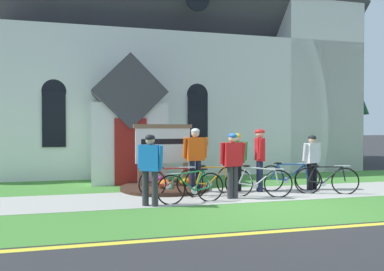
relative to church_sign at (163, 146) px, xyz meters
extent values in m
plane|color=#2B2B2D|center=(2.10, 0.81, -1.25)|extent=(140.00, 140.00, 0.00)
cube|color=#A8A59E|center=(1.68, -1.69, -1.24)|extent=(32.00, 2.18, 0.01)
cube|color=#427F33|center=(1.68, -3.90, -1.24)|extent=(32.00, 2.25, 0.01)
cube|color=#427F33|center=(1.68, 0.86, -1.24)|extent=(24.00, 2.92, 0.01)
cube|color=yellow|center=(1.68, -5.18, -1.24)|extent=(28.00, 0.16, 0.01)
cube|color=white|center=(1.68, 6.59, 1.44)|extent=(14.39, 8.53, 5.36)
cube|color=#424247|center=(1.68, 6.59, 5.83)|extent=(14.89, 8.69, 8.69)
cube|color=white|center=(7.19, 4.00, 4.43)|extent=(3.36, 3.36, 11.35)
cube|color=white|center=(-0.91, 1.52, 0.05)|extent=(2.40, 1.60, 2.60)
cube|color=#424247|center=(-0.91, 1.52, 1.70)|extent=(2.40, 1.80, 2.40)
cube|color=maroon|center=(-0.91, 0.70, -0.20)|extent=(1.00, 0.06, 2.10)
cube|color=black|center=(-3.36, 2.29, 0.85)|extent=(0.76, 0.06, 1.90)
cone|color=black|center=(-3.36, 2.29, 1.80)|extent=(0.80, 0.06, 0.80)
cube|color=black|center=(1.68, 2.29, 0.85)|extent=(0.76, 0.06, 1.90)
cone|color=black|center=(1.68, 2.29, 1.80)|extent=(0.80, 0.06, 0.80)
cube|color=#7F6047|center=(-0.70, -0.04, -0.87)|extent=(0.12, 0.12, 0.74)
cube|color=#7F6047|center=(0.70, 0.04, -0.87)|extent=(0.12, 0.12, 0.74)
cube|color=white|center=(0.00, 0.00, 0.02)|extent=(1.67, 0.18, 1.05)
cube|color=#7F6047|center=(0.00, 0.00, 0.60)|extent=(1.79, 0.22, 0.12)
cube|color=black|center=(0.00, -0.04, 0.15)|extent=(1.34, 0.09, 0.16)
cylinder|color=#382319|center=(0.00, -0.34, -1.20)|extent=(2.60, 2.60, 0.10)
ellipsoid|color=gold|center=(0.61, -0.34, -1.03)|extent=(0.36, 0.36, 0.24)
ellipsoid|color=#CC338C|center=(-0.16, 0.18, -1.03)|extent=(0.36, 0.36, 0.24)
ellipsoid|color=orange|center=(-0.09, -0.67, -1.03)|extent=(0.36, 0.36, 0.24)
torus|color=black|center=(1.68, -1.94, -0.89)|extent=(0.71, 0.28, 0.74)
torus|color=black|center=(2.63, -2.27, -0.89)|extent=(0.71, 0.28, 0.74)
cylinder|color=#B7B7BC|center=(2.31, -2.16, -0.74)|extent=(0.53, 0.22, 0.44)
cylinder|color=#B7B7BC|center=(2.21, -2.12, -0.50)|extent=(0.72, 0.28, 0.10)
cylinder|color=#B7B7BC|center=(1.96, -2.03, -0.71)|extent=(0.25, 0.12, 0.49)
cylinder|color=#B7B7BC|center=(1.87, -2.00, -0.92)|extent=(0.40, 0.17, 0.09)
cylinder|color=#B7B7BC|center=(1.77, -1.97, -0.68)|extent=(0.21, 0.11, 0.44)
cylinder|color=#B7B7BC|center=(2.60, -2.26, -0.71)|extent=(0.12, 0.07, 0.37)
ellipsoid|color=black|center=(1.86, -2.00, -0.44)|extent=(0.25, 0.16, 0.05)
cylinder|color=silver|center=(2.56, -2.24, -0.51)|extent=(0.42, 0.17, 0.03)
cylinder|color=silver|center=(2.06, -2.07, -0.95)|extent=(0.18, 0.08, 0.18)
torus|color=black|center=(3.67, -1.99, -0.89)|extent=(0.71, 0.28, 0.74)
torus|color=black|center=(4.59, -2.32, -0.89)|extent=(0.71, 0.28, 0.74)
cylinder|color=black|center=(4.28, -2.21, -0.72)|extent=(0.52, 0.21, 0.48)
cylinder|color=black|center=(4.18, -2.17, -0.50)|extent=(0.70, 0.28, 0.05)
cylinder|color=black|center=(3.94, -2.09, -0.73)|extent=(0.25, 0.12, 0.45)
cylinder|color=black|center=(3.85, -2.06, -0.92)|extent=(0.39, 0.17, 0.09)
cylinder|color=black|center=(3.75, -2.02, -0.70)|extent=(0.21, 0.10, 0.40)
cylinder|color=black|center=(4.56, -2.31, -0.69)|extent=(0.12, 0.07, 0.40)
ellipsoid|color=black|center=(3.83, -2.05, -0.48)|extent=(0.25, 0.16, 0.05)
cylinder|color=silver|center=(4.52, -2.29, -0.48)|extent=(0.42, 0.17, 0.03)
cylinder|color=silver|center=(4.04, -2.12, -0.95)|extent=(0.18, 0.08, 0.18)
torus|color=black|center=(0.59, -1.72, -0.89)|extent=(0.71, 0.30, 0.75)
torus|color=black|center=(1.55, -1.36, -0.89)|extent=(0.71, 0.30, 0.75)
cylinder|color=orange|center=(1.22, -1.49, -0.74)|extent=(0.53, 0.23, 0.44)
cylinder|color=orange|center=(1.12, -1.52, -0.50)|extent=(0.73, 0.30, 0.09)
cylinder|color=orange|center=(0.87, -1.62, -0.71)|extent=(0.25, 0.12, 0.48)
cylinder|color=orange|center=(0.78, -1.65, -0.92)|extent=(0.40, 0.18, 0.09)
cylinder|color=orange|center=(0.67, -1.69, -0.68)|extent=(0.22, 0.11, 0.43)
cylinder|color=orange|center=(1.51, -1.38, -0.71)|extent=(0.12, 0.07, 0.37)
ellipsoid|color=black|center=(0.76, -1.66, -0.45)|extent=(0.25, 0.16, 0.05)
cylinder|color=silver|center=(1.47, -1.39, -0.51)|extent=(0.42, 0.18, 0.03)
cylinder|color=silver|center=(0.97, -1.58, -0.94)|extent=(0.18, 0.08, 0.18)
torus|color=black|center=(2.87, -1.37, -0.89)|extent=(0.75, 0.14, 0.75)
torus|color=black|center=(3.94, -1.52, -0.89)|extent=(0.75, 0.14, 0.75)
cylinder|color=#194CA5|center=(3.58, -1.47, -0.71)|extent=(0.58, 0.12, 0.48)
cylinder|color=#194CA5|center=(3.46, -1.45, -0.48)|extent=(0.79, 0.15, 0.04)
cylinder|color=#194CA5|center=(3.18, -1.41, -0.71)|extent=(0.27, 0.07, 0.47)
cylinder|color=#194CA5|center=(3.09, -1.40, -0.91)|extent=(0.44, 0.10, 0.09)
cylinder|color=#194CA5|center=(2.97, -1.38, -0.68)|extent=(0.23, 0.07, 0.42)
cylinder|color=#194CA5|center=(3.90, -1.51, -0.68)|extent=(0.13, 0.05, 0.41)
ellipsoid|color=black|center=(3.07, -1.40, -0.45)|extent=(0.25, 0.11, 0.05)
cylinder|color=silver|center=(3.85, -1.51, -0.46)|extent=(0.44, 0.09, 0.03)
cylinder|color=silver|center=(3.30, -1.43, -0.94)|extent=(0.18, 0.05, 0.18)
torus|color=black|center=(-0.53, -1.47, -0.90)|extent=(0.73, 0.08, 0.73)
torus|color=black|center=(0.46, -1.53, -0.90)|extent=(0.73, 0.08, 0.73)
cylinder|color=#A51E19|center=(0.12, -1.51, -0.73)|extent=(0.54, 0.07, 0.47)
cylinder|color=#A51E19|center=(0.02, -1.50, -0.51)|extent=(0.74, 0.08, 0.04)
cylinder|color=#A51E19|center=(-0.24, -1.49, -0.73)|extent=(0.25, 0.05, 0.46)
cylinder|color=#A51E19|center=(-0.33, -1.48, -0.93)|extent=(0.40, 0.06, 0.09)
cylinder|color=#A51E19|center=(-0.44, -1.48, -0.70)|extent=(0.21, 0.05, 0.41)
cylinder|color=#A51E19|center=(0.42, -1.53, -0.70)|extent=(0.12, 0.04, 0.40)
ellipsoid|color=black|center=(-0.35, -1.48, -0.48)|extent=(0.24, 0.09, 0.05)
cylinder|color=silver|center=(0.38, -1.53, -0.49)|extent=(0.44, 0.06, 0.03)
cylinder|color=silver|center=(-0.13, -1.49, -0.95)|extent=(0.18, 0.03, 0.18)
torus|color=black|center=(0.77, -2.36, -0.90)|extent=(0.72, 0.14, 0.72)
torus|color=black|center=(-0.23, -2.50, -0.90)|extent=(0.72, 0.14, 0.72)
cylinder|color=#19723F|center=(0.11, -2.45, -0.75)|extent=(0.55, 0.11, 0.43)
cylinder|color=#19723F|center=(0.22, -2.44, -0.52)|extent=(0.75, 0.14, 0.10)
cylinder|color=#19723F|center=(0.48, -2.40, -0.72)|extent=(0.26, 0.07, 0.49)
cylinder|color=#19723F|center=(0.57, -2.39, -0.93)|extent=(0.41, 0.09, 0.09)
cylinder|color=#19723F|center=(0.68, -2.37, -0.69)|extent=(0.22, 0.07, 0.43)
cylinder|color=#19723F|center=(-0.19, -2.50, -0.73)|extent=(0.12, 0.05, 0.36)
ellipsoid|color=black|center=(0.59, -2.39, -0.45)|extent=(0.25, 0.11, 0.05)
cylinder|color=silver|center=(-0.15, -2.49, -0.53)|extent=(0.44, 0.09, 0.03)
cylinder|color=silver|center=(0.37, -2.42, -0.95)|extent=(0.18, 0.05, 0.18)
cylinder|color=#2D2D33|center=(-0.63, -2.64, -0.84)|extent=(0.15, 0.15, 0.81)
cylinder|color=#2D2D33|center=(-0.83, -2.52, -0.84)|extent=(0.15, 0.15, 0.81)
cube|color=blue|center=(-0.73, -2.58, -0.14)|extent=(0.50, 0.41, 0.59)
sphere|color=tan|center=(-0.73, -2.58, 0.27)|extent=(0.21, 0.21, 0.21)
ellipsoid|color=black|center=(-0.73, -2.58, 0.32)|extent=(0.32, 0.34, 0.15)
cylinder|color=blue|center=(-0.51, -2.75, -0.11)|extent=(0.09, 0.17, 0.54)
cylinder|color=blue|center=(-0.95, -2.40, -0.11)|extent=(0.09, 0.16, 0.54)
cylinder|color=#191E38|center=(0.84, -0.98, -0.80)|extent=(0.15, 0.15, 0.89)
cylinder|color=#191E38|center=(0.65, -1.01, -0.80)|extent=(0.15, 0.15, 0.89)
cube|color=#E55914|center=(0.75, -0.99, -0.04)|extent=(0.52, 0.27, 0.65)
sphere|color=beige|center=(0.75, -0.99, 0.40)|extent=(0.23, 0.23, 0.23)
ellipsoid|color=silver|center=(0.75, -0.99, 0.46)|extent=(0.28, 0.32, 0.16)
cylinder|color=#E55914|center=(1.05, -0.99, 0.00)|extent=(0.09, 0.21, 0.59)
cylinder|color=#E55914|center=(0.44, -1.00, 0.00)|extent=(0.09, 0.20, 0.59)
cylinder|color=black|center=(1.83, -1.19, -0.84)|extent=(0.15, 0.15, 0.82)
cylinder|color=black|center=(1.98, -1.16, -0.84)|extent=(0.15, 0.15, 0.82)
cube|color=green|center=(1.90, -1.17, -0.13)|extent=(0.49, 0.29, 0.60)
sphere|color=beige|center=(1.90, -1.17, 0.27)|extent=(0.21, 0.21, 0.21)
ellipsoid|color=gold|center=(1.90, -1.17, 0.33)|extent=(0.27, 0.30, 0.15)
cylinder|color=green|center=(1.62, -1.19, -0.10)|extent=(0.09, 0.09, 0.54)
cylinder|color=green|center=(2.19, -1.15, -0.10)|extent=(0.09, 0.15, 0.54)
cylinder|color=#2D2D33|center=(1.35, -2.18, -0.83)|extent=(0.15, 0.15, 0.83)
cylinder|color=#2D2D33|center=(1.49, -2.16, -0.83)|extent=(0.15, 0.15, 0.83)
cube|color=red|center=(1.42, -2.17, -0.12)|extent=(0.49, 0.26, 0.60)
sphere|color=beige|center=(1.42, -2.17, 0.29)|extent=(0.21, 0.21, 0.21)
ellipsoid|color=#1E59B2|center=(1.42, -2.17, 0.35)|extent=(0.26, 0.30, 0.15)
cylinder|color=red|center=(1.14, -2.17, -0.09)|extent=(0.09, 0.13, 0.55)
cylinder|color=red|center=(1.71, -2.17, -0.09)|extent=(0.09, 0.21, 0.55)
cylinder|color=#191E38|center=(2.55, -1.27, -0.81)|extent=(0.15, 0.15, 0.88)
cylinder|color=#191E38|center=(2.51, -1.43, -0.81)|extent=(0.15, 0.15, 0.88)
cube|color=red|center=(2.53, -1.35, -0.05)|extent=(0.30, 0.52, 0.64)
sphere|color=tan|center=(2.53, -1.35, 0.38)|extent=(0.23, 0.23, 0.23)
ellipsoid|color=red|center=(2.53, -1.35, 0.45)|extent=(0.33, 0.29, 0.16)
cylinder|color=red|center=(2.63, -1.07, -0.02)|extent=(0.09, 0.16, 0.58)
cylinder|color=red|center=(2.43, -1.63, -0.02)|extent=(0.09, 0.16, 0.58)
cylinder|color=black|center=(4.02, -1.48, -0.85)|extent=(0.15, 0.15, 0.79)
cylinder|color=black|center=(4.23, -1.41, -0.85)|extent=(0.15, 0.15, 0.79)
cube|color=silver|center=(4.12, -1.45, -0.17)|extent=(0.48, 0.34, 0.57)
sphere|color=tan|center=(4.12, -1.45, 0.21)|extent=(0.20, 0.20, 0.20)
ellipsoid|color=black|center=(4.12, -1.45, 0.27)|extent=(0.29, 0.31, 0.14)
cylinder|color=silver|center=(3.85, -1.50, -0.15)|extent=(0.09, 0.17, 0.52)
cylinder|color=silver|center=(4.39, -1.39, -0.15)|extent=(0.09, 0.13, 0.52)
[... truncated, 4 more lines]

